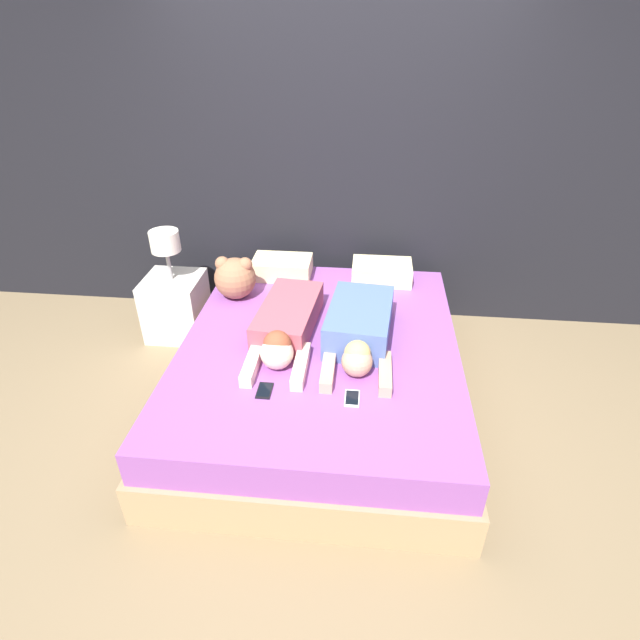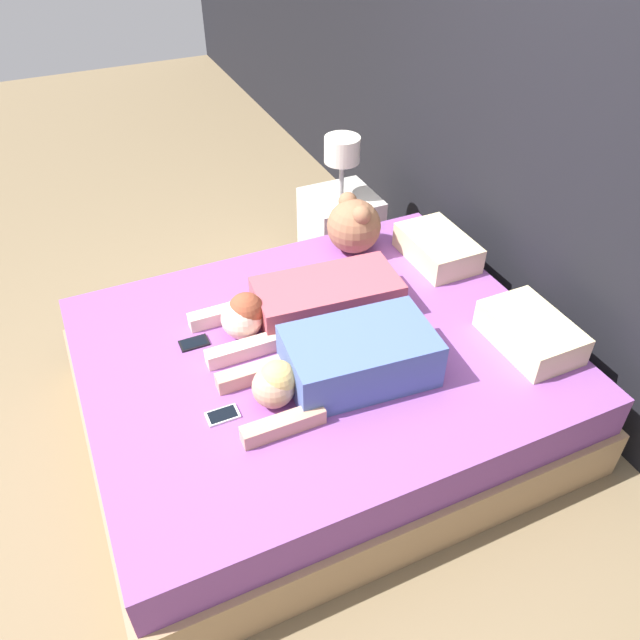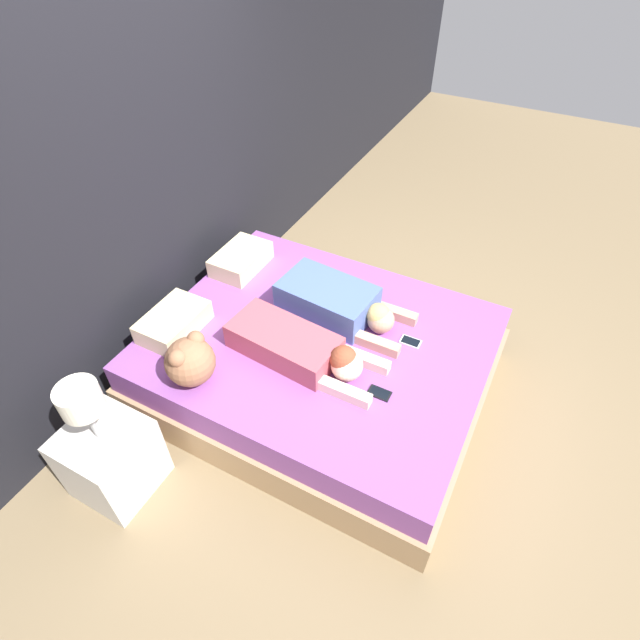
# 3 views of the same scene
# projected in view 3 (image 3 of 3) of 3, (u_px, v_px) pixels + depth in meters

# --- Properties ---
(ground_plane) EXTENTS (12.00, 12.00, 0.00)m
(ground_plane) POSITION_uv_depth(u_px,v_px,m) (320.00, 384.00, 3.54)
(ground_plane) COLOR #7F6B4C
(wall_back) EXTENTS (12.00, 0.06, 2.60)m
(wall_back) POSITION_uv_depth(u_px,v_px,m) (144.00, 176.00, 3.06)
(wall_back) COLOR black
(wall_back) RESTS_ON ground_plane
(bed) EXTENTS (1.76, 2.15, 0.47)m
(bed) POSITION_uv_depth(u_px,v_px,m) (320.00, 362.00, 3.38)
(bed) COLOR tan
(bed) RESTS_ON ground_plane
(pillow_head_left) EXTENTS (0.45, 0.29, 0.14)m
(pillow_head_left) POSITION_uv_depth(u_px,v_px,m) (174.00, 322.00, 3.22)
(pillow_head_left) COLOR beige
(pillow_head_left) RESTS_ON bed
(pillow_head_right) EXTENTS (0.45, 0.29, 0.14)m
(pillow_head_right) POSITION_uv_depth(u_px,v_px,m) (241.00, 259.00, 3.71)
(pillow_head_right) COLOR beige
(pillow_head_right) RESTS_ON bed
(person_left) EXTENTS (0.39, 1.00, 0.22)m
(person_left) POSITION_uv_depth(u_px,v_px,m) (301.00, 348.00, 3.02)
(person_left) COLOR #B24C59
(person_left) RESTS_ON bed
(person_right) EXTENTS (0.43, 0.91, 0.22)m
(person_right) POSITION_uv_depth(u_px,v_px,m) (337.00, 303.00, 3.30)
(person_right) COLOR #4C66A5
(person_right) RESTS_ON bed
(cell_phone_left) EXTENTS (0.08, 0.13, 0.01)m
(cell_phone_left) POSITION_uv_depth(u_px,v_px,m) (379.00, 393.00, 2.88)
(cell_phone_left) COLOR black
(cell_phone_left) RESTS_ON bed
(cell_phone_right) EXTENTS (0.08, 0.13, 0.01)m
(cell_phone_right) POSITION_uv_depth(u_px,v_px,m) (411.00, 342.00, 3.18)
(cell_phone_right) COLOR silver
(cell_phone_right) RESTS_ON bed
(plush_toy) EXTENTS (0.29, 0.29, 0.31)m
(plush_toy) POSITION_uv_depth(u_px,v_px,m) (190.00, 361.00, 2.86)
(plush_toy) COLOR #996647
(plush_toy) RESTS_ON bed
(nightstand) EXTENTS (0.43, 0.43, 0.87)m
(nightstand) POSITION_uv_depth(u_px,v_px,m) (110.00, 455.00, 2.80)
(nightstand) COLOR beige
(nightstand) RESTS_ON ground_plane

